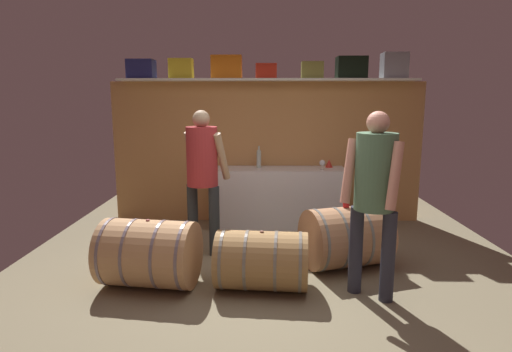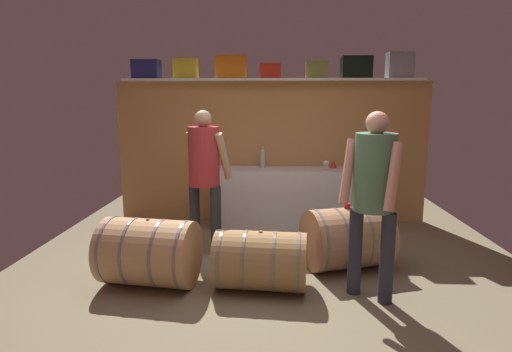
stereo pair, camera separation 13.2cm
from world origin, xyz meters
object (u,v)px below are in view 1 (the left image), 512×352
Objects in this scene: red_funnel at (329,163)px; wine_barrel_flank at (149,253)px; wine_glass at (322,163)px; visitor_tasting at (375,186)px; wine_barrel_far at (262,260)px; winemaker_pouring at (203,167)px; work_cabinet at (277,197)px; tasting_cup at (346,205)px; toolcase_orange at (227,67)px; toolcase_olive at (312,70)px; toolcase_grey at (394,66)px; toolcase_red at (266,71)px; wine_barrel_near at (346,237)px; wine_bottle_clear at (259,158)px; toolcase_black at (351,68)px; toolcase_navy at (141,69)px; toolcase_yellow at (181,69)px.

red_funnel is 3.03m from wine_barrel_flank.
visitor_tasting is at bearing -85.58° from wine_glass.
wine_barrel_far is 1.41m from winemaker_pouring.
work_cabinet is 1.67m from tasting_cup.
toolcase_olive is (1.20, 0.00, -0.04)m from toolcase_orange.
wine_barrel_flank is at bearing -140.96° from toolcase_grey.
toolcase_red is 0.28× the size of wine_barrel_near.
wine_bottle_clear is 4.62× the size of tasting_cup.
winemaker_pouring is at bearing -121.07° from toolcase_red.
toolcase_grey is (1.79, 0.00, 0.07)m from toolcase_red.
red_funnel is at bearing 8.50° from work_cabinet.
wine_barrel_flank is (-1.10, 0.06, 0.04)m from wine_barrel_far.
red_funnel reaches higher than wine_barrel_near.
winemaker_pouring is at bearing 166.01° from tasting_cup.
toolcase_black is 0.40× the size of wine_barrel_near.
toolcase_olive is 0.29× the size of wine_barrel_near.
toolcase_olive is 2.69m from visitor_tasting.
toolcase_navy is 3.46m from tasting_cup.
red_funnel is at bearing 87.67° from tasting_cup.
wine_glass is at bearing 71.61° from wine_barrel_far.
visitor_tasting is at bearing -95.37° from toolcase_black.
red_funnel is 1.68× the size of tasting_cup.
winemaker_pouring reaches higher than wine_bottle_clear.
tasting_cup is (0.68, -1.50, 0.27)m from work_cabinet.
toolcase_grey reaches higher than work_cabinet.
wine_glass is (0.78, -0.30, -1.26)m from toolcase_red.
toolcase_grey reaches higher than wine_barrel_flank.
toolcase_olive is 3.06m from wine_barrel_far.
toolcase_navy is at bearing 129.64° from wine_barrel_near.
toolcase_navy is 1.76m from toolcase_red.
toolcase_orange is at bearing 82.94° from wine_barrel_flank.
wine_barrel_flank is at bearing -89.24° from toolcase_yellow.
toolcase_olive is 3.41m from wine_barrel_flank.
toolcase_navy reaches higher than wine_barrel_flank.
toolcase_grey is 0.18× the size of work_cabinet.
red_funnel is at bearing 70.91° from wine_barrel_far.
toolcase_orange is 0.43× the size of wine_barrel_flank.
red_funnel is at bearing 70.43° from wine_barrel_near.
toolcase_red is at bearing 134.04° from work_cabinet.
wine_barrel_far is at bearing -126.94° from toolcase_grey.
toolcase_yellow is at bearing -177.61° from toolcase_grey.
wine_bottle_clear reaches higher than red_funnel.
red_funnel is 1.63m from tasting_cup.
toolcase_grey reaches higher than tasting_cup.
toolcase_grey is 4.16m from wine_barrel_flank.
toolcase_navy reaches higher than wine_glass.
toolcase_red is 0.17× the size of visitor_tasting.
toolcase_black is (1.20, 0.00, 0.05)m from toolcase_red.
toolcase_red is 4.27× the size of tasting_cup.
toolcase_grey is 2.29m from wine_bottle_clear.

